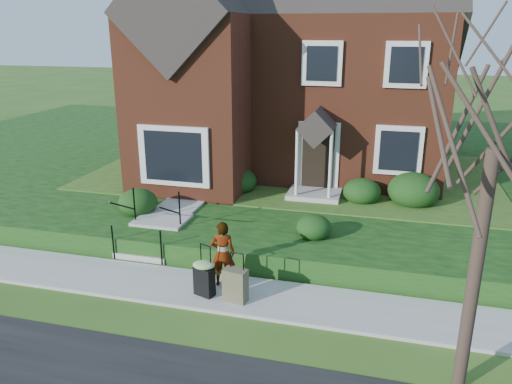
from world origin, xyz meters
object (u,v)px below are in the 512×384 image
(front_steps, at_px, (155,232))
(woman, at_px, (223,254))
(suitcase_olive, at_px, (235,285))
(suitcase_black, at_px, (204,276))
(tree_verge, at_px, (498,122))

(front_steps, distance_m, woman, 2.89)
(front_steps, xyz_separation_m, suitcase_olive, (2.88, -2.15, -0.03))
(suitcase_black, height_order, suitcase_olive, suitcase_black)
(front_steps, xyz_separation_m, suitcase_black, (2.17, -2.09, 0.05))
(woman, relative_size, tree_verge, 0.24)
(woman, xyz_separation_m, suitcase_olive, (0.47, -0.60, -0.39))
(front_steps, height_order, tree_verge, tree_verge)
(suitcase_olive, relative_size, tree_verge, 0.17)
(suitcase_black, height_order, tree_verge, tree_verge)
(suitcase_black, relative_size, tree_verge, 0.19)
(woman, bearing_deg, front_steps, -45.61)
(woman, distance_m, suitcase_olive, 0.86)
(suitcase_black, bearing_deg, suitcase_olive, 14.37)
(woman, height_order, suitcase_olive, woman)
(front_steps, bearing_deg, suitcase_black, -43.96)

